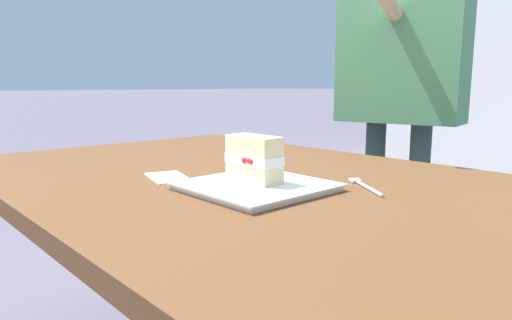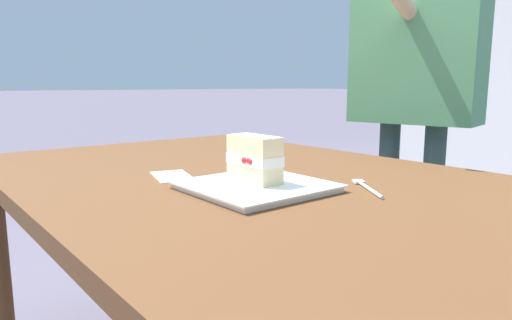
% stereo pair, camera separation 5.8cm
% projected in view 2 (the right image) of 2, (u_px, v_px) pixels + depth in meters
% --- Properties ---
extents(patio_table, '(1.59, 1.05, 0.74)m').
position_uv_depth(patio_table, '(243.00, 205.00, 1.20)').
color(patio_table, brown).
rests_on(patio_table, ground).
extents(dessert_plate, '(0.28, 0.28, 0.02)m').
position_uv_depth(dessert_plate, '(256.00, 187.00, 1.00)').
color(dessert_plate, white).
rests_on(dessert_plate, patio_table).
extents(cake_slice, '(0.13, 0.07, 0.10)m').
position_uv_depth(cake_slice, '(254.00, 159.00, 1.00)').
color(cake_slice, beige).
rests_on(cake_slice, dessert_plate).
extents(dessert_fork, '(0.15, 0.11, 0.01)m').
position_uv_depth(dessert_fork, '(367.00, 187.00, 1.01)').
color(dessert_fork, silver).
rests_on(dessert_fork, patio_table).
extents(paper_napkin, '(0.16, 0.12, 0.00)m').
position_uv_depth(paper_napkin, '(172.00, 176.00, 1.14)').
color(paper_napkin, white).
rests_on(paper_napkin, patio_table).
extents(diner_person, '(0.48, 0.61, 1.64)m').
position_uv_depth(diner_person, '(417.00, 49.00, 1.64)').
color(diner_person, '#334B43').
rests_on(diner_person, ground).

